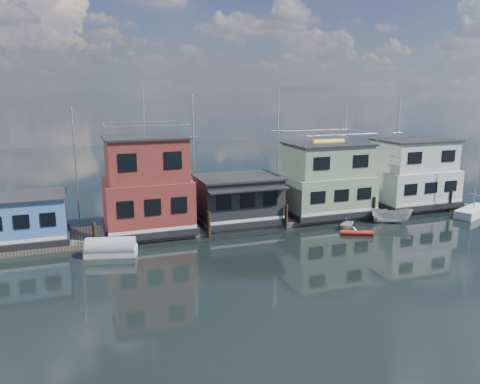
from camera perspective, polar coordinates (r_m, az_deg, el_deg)
name	(u,v)px	position (r m, az deg, el deg)	size (l,w,h in m)	color
ground	(303,271)	(32.23, 7.74, -9.54)	(160.00, 160.00, 0.00)	black
dock	(243,222)	(42.59, 0.36, -3.65)	(48.00, 5.00, 0.40)	#595147
houseboat_blue	(25,218)	(39.92, -24.76, -2.94)	(6.40, 4.90, 3.66)	black
houseboat_red	(147,186)	(39.65, -11.26, 0.70)	(7.40, 5.90, 11.86)	black
houseboat_dark	(238,199)	(41.85, -0.27, -0.81)	(7.40, 6.10, 4.06)	black
houseboat_green	(327,180)	(45.33, 10.53, 1.48)	(8.40, 5.90, 7.03)	black
houseboat_white	(413,174)	(51.02, 20.32, 2.11)	(8.40, 5.90, 6.66)	black
pilings	(251,221)	(39.70, 1.29, -3.50)	(42.28, 0.28, 2.20)	#2D2116
background_masts	(266,153)	(48.67, 3.25, 4.80)	(36.40, 0.16, 12.00)	silver
day_sailer	(473,211)	(50.60, 26.55, -2.10)	(5.23, 3.46, 7.86)	silver
tarp_runabout	(111,248)	(35.89, -15.46, -6.63)	(3.93, 2.31, 1.50)	silver
red_kayak	(357,233)	(40.56, 14.05, -4.87)	(0.40, 0.40, 2.73)	red
motorboat	(392,215)	(45.00, 18.01, -2.74)	(1.36, 3.62, 1.40)	silver
dinghy_white	(347,223)	(41.97, 12.92, -3.75)	(1.74, 2.01, 1.06)	silver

